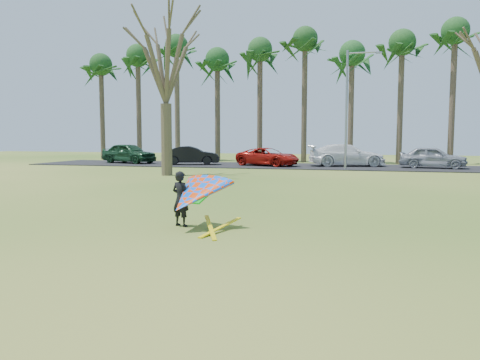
% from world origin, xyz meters
% --- Properties ---
extents(ground, '(100.00, 100.00, 0.00)m').
position_xyz_m(ground, '(0.00, 0.00, 0.00)').
color(ground, '#235A13').
rests_on(ground, ground).
extents(parking_strip, '(46.00, 7.00, 0.06)m').
position_xyz_m(parking_strip, '(0.00, 25.00, 0.03)').
color(parking_strip, black).
rests_on(parking_strip, ground).
extents(palm_0, '(4.84, 4.84, 10.84)m').
position_xyz_m(palm_0, '(-22.00, 31.00, 9.17)').
color(palm_0, '#453529').
rests_on(palm_0, ground).
extents(palm_1, '(4.84, 4.84, 11.54)m').
position_xyz_m(palm_1, '(-18.00, 31.00, 9.85)').
color(palm_1, '#4E3E2E').
rests_on(palm_1, ground).
extents(palm_2, '(4.84, 4.84, 12.24)m').
position_xyz_m(palm_2, '(-14.00, 31.00, 10.52)').
color(palm_2, '#4E402E').
rests_on(palm_2, ground).
extents(palm_3, '(4.84, 4.84, 10.84)m').
position_xyz_m(palm_3, '(-10.00, 31.00, 9.17)').
color(palm_3, '#443429').
rests_on(palm_3, ground).
extents(palm_4, '(4.84, 4.84, 11.54)m').
position_xyz_m(palm_4, '(-6.00, 31.00, 9.85)').
color(palm_4, '#4A392C').
rests_on(palm_4, ground).
extents(palm_5, '(4.84, 4.84, 12.24)m').
position_xyz_m(palm_5, '(-2.00, 31.00, 10.52)').
color(palm_5, '#4B3A2D').
rests_on(palm_5, ground).
extents(palm_6, '(4.84, 4.84, 10.84)m').
position_xyz_m(palm_6, '(2.00, 31.00, 9.17)').
color(palm_6, brown).
rests_on(palm_6, ground).
extents(palm_7, '(4.84, 4.84, 11.54)m').
position_xyz_m(palm_7, '(6.00, 31.00, 9.85)').
color(palm_7, '#4E3F2F').
rests_on(palm_7, ground).
extents(palm_8, '(4.84, 4.84, 12.24)m').
position_xyz_m(palm_8, '(10.00, 31.00, 10.52)').
color(palm_8, '#4B392D').
rests_on(palm_8, ground).
extents(bare_tree_left, '(6.60, 6.60, 9.70)m').
position_xyz_m(bare_tree_left, '(-8.00, 15.00, 6.92)').
color(bare_tree_left, '#473B2A').
rests_on(bare_tree_left, ground).
extents(streetlight, '(2.28, 0.18, 8.00)m').
position_xyz_m(streetlight, '(2.16, 22.00, 4.46)').
color(streetlight, gray).
rests_on(streetlight, ground).
extents(car_0, '(5.24, 3.21, 1.66)m').
position_xyz_m(car_0, '(-15.87, 24.94, 0.89)').
color(car_0, '#183C22').
rests_on(car_0, parking_strip).
extents(car_1, '(4.66, 2.79, 1.45)m').
position_xyz_m(car_1, '(-10.02, 24.28, 0.78)').
color(car_1, black).
rests_on(car_1, parking_strip).
extents(car_2, '(5.38, 3.86, 1.36)m').
position_xyz_m(car_2, '(-3.88, 24.48, 0.74)').
color(car_2, '#AA150D').
rests_on(car_2, parking_strip).
extents(car_3, '(6.08, 3.63, 1.65)m').
position_xyz_m(car_3, '(1.94, 25.63, 0.88)').
color(car_3, white).
rests_on(car_3, parking_strip).
extents(car_4, '(4.72, 2.43, 1.54)m').
position_xyz_m(car_4, '(7.92, 24.96, 0.83)').
color(car_4, '#9497A0').
rests_on(car_4, parking_strip).
extents(kite_flyer, '(2.13, 2.39, 2.02)m').
position_xyz_m(kite_flyer, '(-0.78, 0.38, 0.84)').
color(kite_flyer, black).
rests_on(kite_flyer, ground).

